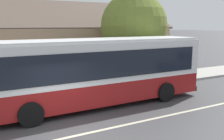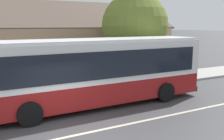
# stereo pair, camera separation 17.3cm
# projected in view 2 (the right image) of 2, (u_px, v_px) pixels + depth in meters

# --- Properties ---
(ground_plane) EXTENTS (300.00, 300.00, 0.00)m
(ground_plane) POSITION_uv_depth(u_px,v_px,m) (71.00, 136.00, 8.91)
(ground_plane) COLOR #424244
(sidewalk_far) EXTENTS (60.00, 3.00, 0.15)m
(sidewalk_far) POSITION_uv_depth(u_px,v_px,m) (37.00, 94.00, 14.13)
(sidewalk_far) COLOR #ADAAA3
(sidewalk_far) RESTS_ON ground
(lane_divider_stripe) EXTENTS (60.00, 0.16, 0.01)m
(lane_divider_stripe) POSITION_uv_depth(u_px,v_px,m) (71.00, 136.00, 8.91)
(lane_divider_stripe) COLOR beige
(lane_divider_stripe) RESTS_ON ground
(community_building) EXTENTS (24.60, 10.12, 7.07)m
(community_building) POSITION_uv_depth(u_px,v_px,m) (20.00, 48.00, 21.01)
(community_building) COLOR tan
(community_building) RESTS_ON ground
(transit_bus) EXTENTS (11.71, 2.86, 3.26)m
(transit_bus) POSITION_uv_depth(u_px,v_px,m) (92.00, 70.00, 12.08)
(transit_bus) COLOR maroon
(transit_bus) RESTS_ON ground
(street_tree_primary) EXTENTS (4.63, 4.63, 6.19)m
(street_tree_primary) POSITION_uv_depth(u_px,v_px,m) (136.00, 28.00, 17.51)
(street_tree_primary) COLOR #4C3828
(street_tree_primary) RESTS_ON ground
(bus_stop_sign) EXTENTS (0.36, 0.07, 2.40)m
(bus_stop_sign) POSITION_uv_depth(u_px,v_px,m) (169.00, 59.00, 16.91)
(bus_stop_sign) COLOR gray
(bus_stop_sign) RESTS_ON sidewalk_far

